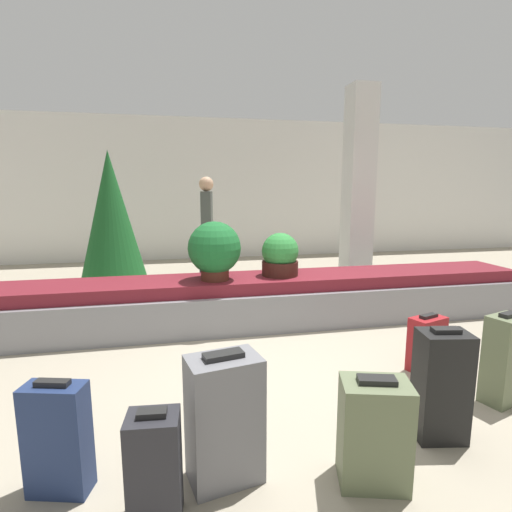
{
  "coord_description": "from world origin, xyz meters",
  "views": [
    {
      "loc": [
        -0.97,
        -3.21,
        1.65
      ],
      "look_at": [
        0.0,
        1.4,
        0.84
      ],
      "focal_mm": 28.0,
      "sensor_mm": 36.0,
      "label": 1
    }
  ],
  "objects_px": {
    "suitcase_3": "(155,468)",
    "decorated_tree": "(111,217)",
    "suitcase_2": "(58,439)",
    "suitcase_1": "(427,343)",
    "pillar": "(358,191)",
    "suitcase_4": "(224,419)",
    "potted_plant_1": "(215,250)",
    "suitcase_0": "(374,432)",
    "potted_plant_0": "(280,256)",
    "traveler_0": "(207,217)",
    "suitcase_5": "(441,385)",
    "suitcase_6": "(504,359)"
  },
  "relations": [
    {
      "from": "suitcase_2",
      "to": "suitcase_1",
      "type": "bearing_deg",
      "value": 32.56
    },
    {
      "from": "suitcase_4",
      "to": "suitcase_6",
      "type": "distance_m",
      "value": 2.24
    },
    {
      "from": "suitcase_5",
      "to": "potted_plant_1",
      "type": "xyz_separation_m",
      "value": [
        -1.22,
        2.4,
        0.57
      ]
    },
    {
      "from": "suitcase_0",
      "to": "suitcase_1",
      "type": "height_order",
      "value": "suitcase_0"
    },
    {
      "from": "decorated_tree",
      "to": "pillar",
      "type": "bearing_deg",
      "value": -9.0
    },
    {
      "from": "suitcase_1",
      "to": "suitcase_2",
      "type": "xyz_separation_m",
      "value": [
        -2.87,
        -0.91,
        0.06
      ]
    },
    {
      "from": "suitcase_2",
      "to": "traveler_0",
      "type": "relative_size",
      "value": 0.36
    },
    {
      "from": "suitcase_0",
      "to": "suitcase_3",
      "type": "distance_m",
      "value": 1.19
    },
    {
      "from": "traveler_0",
      "to": "suitcase_2",
      "type": "bearing_deg",
      "value": -1.77
    },
    {
      "from": "suitcase_3",
      "to": "decorated_tree",
      "type": "bearing_deg",
      "value": 104.74
    },
    {
      "from": "suitcase_1",
      "to": "suitcase_3",
      "type": "height_order",
      "value": "suitcase_3"
    },
    {
      "from": "suitcase_0",
      "to": "potted_plant_1",
      "type": "xyz_separation_m",
      "value": [
        -0.59,
        2.69,
        0.64
      ]
    },
    {
      "from": "suitcase_1",
      "to": "suitcase_5",
      "type": "height_order",
      "value": "suitcase_5"
    },
    {
      "from": "suitcase_2",
      "to": "decorated_tree",
      "type": "distance_m",
      "value": 4.53
    },
    {
      "from": "suitcase_5",
      "to": "suitcase_0",
      "type": "bearing_deg",
      "value": -145.34
    },
    {
      "from": "suitcase_0",
      "to": "potted_plant_0",
      "type": "relative_size",
      "value": 1.21
    },
    {
      "from": "suitcase_5",
      "to": "suitcase_6",
      "type": "xyz_separation_m",
      "value": [
        0.77,
        0.29,
        -0.02
      ]
    },
    {
      "from": "pillar",
      "to": "suitcase_2",
      "type": "height_order",
      "value": "pillar"
    },
    {
      "from": "suitcase_0",
      "to": "suitcase_5",
      "type": "relative_size",
      "value": 0.83
    },
    {
      "from": "suitcase_1",
      "to": "decorated_tree",
      "type": "xyz_separation_m",
      "value": [
        -3.15,
        3.52,
        0.94
      ]
    },
    {
      "from": "suitcase_0",
      "to": "potted_plant_1",
      "type": "bearing_deg",
      "value": 118.23
    },
    {
      "from": "suitcase_1",
      "to": "suitcase_3",
      "type": "distance_m",
      "value": 2.65
    },
    {
      "from": "suitcase_2",
      "to": "potted_plant_0",
      "type": "height_order",
      "value": "potted_plant_0"
    },
    {
      "from": "potted_plant_1",
      "to": "decorated_tree",
      "type": "relative_size",
      "value": 0.31
    },
    {
      "from": "pillar",
      "to": "suitcase_4",
      "type": "distance_m",
      "value": 4.89
    },
    {
      "from": "pillar",
      "to": "suitcase_1",
      "type": "height_order",
      "value": "pillar"
    },
    {
      "from": "suitcase_3",
      "to": "potted_plant_1",
      "type": "bearing_deg",
      "value": 82.8
    },
    {
      "from": "decorated_tree",
      "to": "suitcase_6",
      "type": "bearing_deg",
      "value": -50.72
    },
    {
      "from": "pillar",
      "to": "potted_plant_1",
      "type": "bearing_deg",
      "value": -149.94
    },
    {
      "from": "suitcase_1",
      "to": "traveler_0",
      "type": "bearing_deg",
      "value": 92.75
    },
    {
      "from": "suitcase_6",
      "to": "potted_plant_1",
      "type": "xyz_separation_m",
      "value": [
        -1.99,
        2.11,
        0.59
      ]
    },
    {
      "from": "suitcase_3",
      "to": "potted_plant_1",
      "type": "height_order",
      "value": "potted_plant_1"
    },
    {
      "from": "suitcase_6",
      "to": "traveler_0",
      "type": "bearing_deg",
      "value": 94.29
    },
    {
      "from": "suitcase_5",
      "to": "suitcase_6",
      "type": "bearing_deg",
      "value": 31.16
    },
    {
      "from": "potted_plant_0",
      "to": "suitcase_5",
      "type": "bearing_deg",
      "value": -80.39
    },
    {
      "from": "suitcase_4",
      "to": "potted_plant_0",
      "type": "distance_m",
      "value": 2.8
    },
    {
      "from": "suitcase_3",
      "to": "suitcase_4",
      "type": "xyz_separation_m",
      "value": [
        0.38,
        0.22,
        0.08
      ]
    },
    {
      "from": "suitcase_4",
      "to": "decorated_tree",
      "type": "distance_m",
      "value": 4.74
    },
    {
      "from": "suitcase_3",
      "to": "potted_plant_1",
      "type": "distance_m",
      "value": 2.85
    },
    {
      "from": "suitcase_2",
      "to": "traveler_0",
      "type": "xyz_separation_m",
      "value": [
        1.26,
        5.08,
        0.81
      ]
    },
    {
      "from": "decorated_tree",
      "to": "suitcase_1",
      "type": "bearing_deg",
      "value": -48.15
    },
    {
      "from": "suitcase_3",
      "to": "decorated_tree",
      "type": "height_order",
      "value": "decorated_tree"
    },
    {
      "from": "suitcase_0",
      "to": "suitcase_6",
      "type": "relative_size",
      "value": 0.87
    },
    {
      "from": "suitcase_1",
      "to": "suitcase_5",
      "type": "relative_size",
      "value": 0.69
    },
    {
      "from": "suitcase_3",
      "to": "decorated_tree",
      "type": "xyz_separation_m",
      "value": [
        -0.8,
        4.74,
        0.91
      ]
    },
    {
      "from": "traveler_0",
      "to": "decorated_tree",
      "type": "relative_size",
      "value": 0.83
    },
    {
      "from": "suitcase_5",
      "to": "traveler_0",
      "type": "relative_size",
      "value": 0.42
    },
    {
      "from": "suitcase_6",
      "to": "pillar",
      "type": "bearing_deg",
      "value": 65.82
    },
    {
      "from": "potted_plant_1",
      "to": "traveler_0",
      "type": "distance_m",
      "value": 2.68
    },
    {
      "from": "suitcase_6",
      "to": "traveler_0",
      "type": "xyz_separation_m",
      "value": [
        -1.84,
        4.78,
        0.77
      ]
    }
  ]
}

